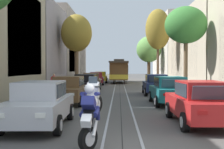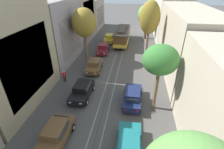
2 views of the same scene
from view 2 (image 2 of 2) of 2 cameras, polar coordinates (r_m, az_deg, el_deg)
ground_plane at (r=23.28m, az=0.56°, el=0.26°), size 160.00×160.00×0.00m
trolley_track_rails at (r=26.20m, az=1.55°, el=3.76°), size 1.14×61.13×0.01m
building_facade_left at (r=27.21m, az=-19.31°, el=13.63°), size 6.00×52.83×10.61m
building_facade_right at (r=26.81m, az=23.55°, el=12.18°), size 5.99×52.83×10.47m
parked_car_brown_second_left at (r=14.63m, az=-18.66°, el=-18.70°), size 2.02×4.37×1.58m
parked_car_black_mid_left at (r=18.77m, az=-10.13°, el=-5.26°), size 2.05×4.38×1.58m
parked_car_brown_fourth_left at (r=23.94m, az=-6.08°, el=3.11°), size 2.15×4.42×1.58m
parked_car_maroon_fifth_left at (r=30.08m, az=-3.11°, el=8.84°), size 2.15×4.42×1.58m
parked_car_yellow_sixth_left at (r=35.64m, az=-0.94°, el=12.19°), size 2.05×4.38×1.58m
parked_car_teal_second_right at (r=13.35m, az=5.75°, el=-22.90°), size 2.03×4.37×1.58m
parked_car_navy_mid_right at (r=17.70m, az=6.98°, el=-7.37°), size 2.06×4.39×1.58m
street_tree_kerb_left_second at (r=25.57m, az=-9.46°, el=16.85°), size 3.45×3.62×8.08m
street_tree_kerb_right_second at (r=15.15m, az=16.14°, el=4.58°), size 3.18×2.60×6.72m
street_tree_kerb_right_mid at (r=26.08m, az=12.72°, el=18.23°), size 2.93×2.38×9.01m
street_tree_kerb_right_fourth at (r=37.88m, az=11.82°, el=19.24°), size 3.92×4.18×7.14m
cable_car_trolley at (r=33.91m, az=3.46°, el=12.76°), size 2.82×9.17×3.28m
pedestrian_on_left_pavement at (r=21.92m, az=-15.94°, el=-0.29°), size 0.55×0.40×1.58m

